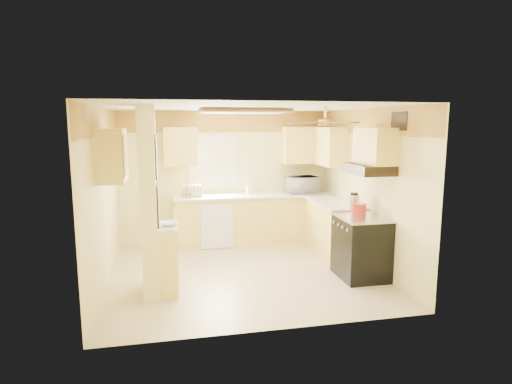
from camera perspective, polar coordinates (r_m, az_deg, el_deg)
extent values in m
plane|color=#CBB48C|center=(6.70, -1.66, -10.66)|extent=(4.00, 4.00, 0.00)
plane|color=white|center=(6.31, -1.77, 11.23)|extent=(4.00, 4.00, 0.00)
plane|color=#F3E394|center=(8.25, -4.05, 2.03)|extent=(4.00, 0.00, 4.00)
plane|color=#F3E394|center=(4.56, 2.52, -3.82)|extent=(4.00, 0.00, 4.00)
plane|color=#F3E394|center=(6.35, -19.77, -0.65)|extent=(0.00, 3.80, 3.80)
plane|color=#F3E394|center=(7.02, 14.58, 0.49)|extent=(0.00, 3.80, 3.80)
cube|color=#F4BC48|center=(8.16, -4.12, 9.35)|extent=(4.00, 0.02, 0.40)
cube|color=#F3E394|center=(5.75, -14.08, -1.36)|extent=(0.20, 0.70, 2.50)
cube|color=#FFDB67|center=(5.94, -11.63, -8.89)|extent=(0.25, 0.55, 0.90)
cube|color=silver|center=(5.82, -11.78, -4.49)|extent=(0.28, 0.58, 0.04)
cube|color=#FFDB67|center=(8.18, -0.22, -3.70)|extent=(3.00, 0.60, 0.90)
cube|color=#FFDB67|center=(7.59, 10.28, -4.88)|extent=(0.60, 1.40, 0.90)
cube|color=silver|center=(8.08, -0.21, -0.47)|extent=(3.04, 0.64, 0.04)
cube|color=silver|center=(7.48, 10.31, -1.39)|extent=(0.64, 1.44, 0.04)
cube|color=white|center=(7.77, -5.20, -4.59)|extent=(0.58, 0.02, 0.80)
cube|color=white|center=(8.17, -5.81, 4.06)|extent=(0.92, 0.02, 1.02)
cube|color=white|center=(8.17, -5.81, 4.06)|extent=(0.80, 0.02, 0.90)
cube|color=#FFDB67|center=(7.95, -10.04, 5.99)|extent=(0.60, 0.35, 0.70)
cube|color=#FFDB67|center=(8.38, 6.69, 6.23)|extent=(0.90, 0.35, 0.70)
cube|color=#FFDB67|center=(8.02, 9.65, 6.03)|extent=(0.35, 1.00, 0.70)
cube|color=#FFDB67|center=(6.01, -18.74, 4.65)|extent=(0.35, 0.75, 0.70)
cube|color=#FFDB67|center=(6.38, 15.61, 5.93)|extent=(0.35, 0.76, 0.52)
cube|color=black|center=(6.56, 13.83, -7.24)|extent=(0.65, 0.76, 0.90)
cube|color=silver|center=(6.45, 13.99, -3.35)|extent=(0.66, 0.77, 0.02)
cylinder|color=silver|center=(6.12, 12.17, -4.98)|extent=(0.03, 0.05, 0.05)
cylinder|color=silver|center=(6.27, 11.54, -4.62)|extent=(0.03, 0.05, 0.05)
cylinder|color=silver|center=(6.41, 10.97, -4.29)|extent=(0.03, 0.05, 0.05)
cylinder|color=silver|center=(6.56, 10.40, -3.96)|extent=(0.03, 0.05, 0.05)
cube|color=black|center=(6.37, 14.80, 2.98)|extent=(0.50, 0.76, 0.14)
cube|color=black|center=(5.67, -13.20, 4.64)|extent=(0.02, 0.42, 0.57)
cube|color=white|center=(5.67, -13.14, 4.65)|extent=(0.01, 0.37, 0.52)
cube|color=black|center=(5.76, -12.96, -1.81)|extent=(0.02, 0.42, 0.57)
cube|color=yellow|center=(5.76, -12.90, -1.81)|extent=(0.01, 0.37, 0.52)
cube|color=brown|center=(6.82, -1.68, 10.74)|extent=(1.35, 0.95, 0.06)
cube|color=white|center=(6.82, -1.68, 10.53)|extent=(1.15, 0.75, 0.02)
cylinder|color=gold|center=(5.90, 9.24, 10.48)|extent=(0.04, 0.04, 0.16)
cylinder|color=gold|center=(5.90, 9.21, 9.12)|extent=(0.18, 0.18, 0.08)
cube|color=brown|center=(6.11, 11.50, 9.05)|extent=(0.55, 0.28, 0.01)
cube|color=brown|center=(6.14, 7.23, 9.16)|extent=(0.28, 0.55, 0.01)
cube|color=brown|center=(5.69, 6.74, 9.17)|extent=(0.55, 0.28, 0.01)
cube|color=brown|center=(5.66, 11.36, 9.06)|extent=(0.28, 0.55, 0.01)
cube|color=black|center=(6.14, 18.57, 8.95)|extent=(0.02, 0.40, 0.25)
imported|color=white|center=(8.31, 6.21, 0.99)|extent=(0.61, 0.45, 0.31)
imported|color=white|center=(5.75, -11.36, -4.15)|extent=(0.23, 0.23, 0.06)
cylinder|color=red|center=(6.63, 13.50, -2.26)|extent=(0.23, 0.23, 0.15)
cylinder|color=red|center=(6.62, 13.52, -1.56)|extent=(0.25, 0.25, 0.02)
cylinder|color=silver|center=(6.88, 12.94, -1.28)|extent=(0.17, 0.17, 0.22)
cylinder|color=black|center=(6.86, 12.97, -0.22)|extent=(0.11, 0.11, 0.03)
cube|color=tan|center=(7.96, -8.50, -0.43)|extent=(0.39, 0.31, 0.04)
cube|color=tan|center=(7.94, -9.61, 0.14)|extent=(0.02, 0.25, 0.21)
cube|color=tan|center=(7.94, -9.17, 0.16)|extent=(0.02, 0.25, 0.21)
cube|color=tan|center=(7.94, -8.72, 0.17)|extent=(0.02, 0.25, 0.21)
cube|color=tan|center=(7.95, -8.28, 0.19)|extent=(0.02, 0.25, 0.21)
cube|color=tan|center=(7.95, -7.84, 0.20)|extent=(0.02, 0.25, 0.21)
cube|color=tan|center=(7.95, -7.39, 0.22)|extent=(0.02, 0.25, 0.21)
cylinder|color=white|center=(7.94, -9.17, 0.16)|extent=(0.01, 0.21, 0.21)
cylinder|color=white|center=(7.95, -8.28, 0.19)|extent=(0.01, 0.21, 0.21)
cylinder|color=white|center=(8.11, -0.94, 0.29)|extent=(0.12, 0.12, 0.16)
cylinder|color=tan|center=(8.11, -0.78, 0.61)|extent=(0.01, 0.01, 0.25)
cylinder|color=tan|center=(8.13, -0.98, 0.62)|extent=(0.01, 0.01, 0.25)
cylinder|color=tan|center=(8.10, -1.10, 0.60)|extent=(0.01, 0.01, 0.25)
cylinder|color=tan|center=(8.08, -0.90, 0.58)|extent=(0.01, 0.01, 0.25)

